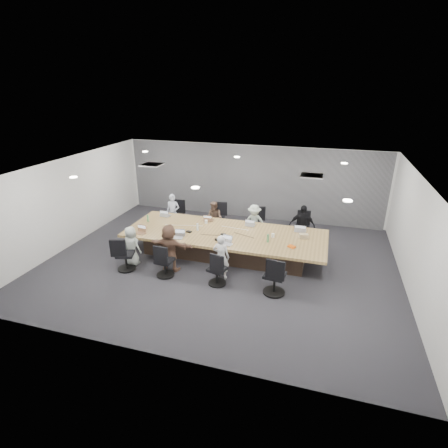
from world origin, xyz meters
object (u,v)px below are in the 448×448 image
(laptop_1, at_px, (209,220))
(laptop_4, at_px, (141,233))
(stapler, at_px, (218,240))
(snack_packet, at_px, (292,247))
(chair_2, at_px, (256,225))
(person_3, at_px, (302,226))
(laptop_6, at_px, (227,244))
(conference_table, at_px, (225,243))
(chair_7, at_px, (275,278))
(chair_3, at_px, (302,230))
(person_0, at_px, (173,212))
(bottle_clear, at_px, (197,227))
(laptop_5, at_px, (178,238))
(bottle_green_right, at_px, (268,238))
(person_4, at_px, (131,246))
(chair_1, at_px, (218,220))
(chair_6, at_px, (217,272))
(laptop_3, at_px, (300,230))
(person_6, at_px, (221,257))
(chair_5, at_px, (165,263))
(canvas_bag, at_px, (304,236))
(person_1, at_px, (215,219))
(bottle_green_left, at_px, (148,218))
(person_2, at_px, (254,222))
(laptop_0, at_px, (166,215))
(laptop_2, at_px, (251,225))
(chair_0, at_px, (177,217))
(mug_brown, at_px, (140,226))
(person_5, at_px, (170,248))

(laptop_1, xyz_separation_m, laptop_4, (-1.62, -1.60, 0.00))
(stapler, bearing_deg, snack_packet, 22.41)
(chair_2, height_order, person_3, person_3)
(laptop_1, height_order, laptop_6, same)
(conference_table, relative_size, chair_7, 6.97)
(chair_3, distance_m, person_0, 4.51)
(laptop_1, bearing_deg, bottle_clear, 84.31)
(laptop_5, height_order, bottle_green_right, bottle_green_right)
(chair_2, bearing_deg, person_4, 30.90)
(chair_1, height_order, chair_3, chair_1)
(chair_6, xyz_separation_m, laptop_4, (-2.69, 0.90, 0.38))
(laptop_3, distance_m, person_6, 2.85)
(chair_6, distance_m, bottle_green_right, 1.81)
(person_0, distance_m, stapler, 3.06)
(laptop_5, bearing_deg, chair_3, 28.42)
(laptop_1, height_order, snack_packet, snack_packet)
(chair_5, height_order, bottle_clear, bottle_clear)
(laptop_5, xyz_separation_m, person_6, (1.49, -0.55, -0.12))
(conference_table, bearing_deg, person_0, 149.86)
(canvas_bag, relative_size, snack_packet, 1.27)
(person_1, bearing_deg, bottle_green_left, -135.00)
(person_3, height_order, canvas_bag, person_3)
(chair_6, xyz_separation_m, person_2, (0.31, 3.05, 0.25))
(chair_6, bearing_deg, laptop_0, 152.55)
(chair_1, bearing_deg, laptop_5, 67.13)
(laptop_6, height_order, stapler, stapler)
(laptop_2, height_order, stapler, stapler)
(laptop_4, bearing_deg, laptop_1, 51.81)
(chair_6, relative_size, person_0, 0.56)
(person_6, height_order, bottle_clear, person_6)
(laptop_2, distance_m, laptop_3, 1.56)
(chair_0, bearing_deg, bottle_green_left, 71.89)
(person_2, bearing_deg, bottle_clear, -135.18)
(chair_5, relative_size, mug_brown, 7.86)
(bottle_green_left, bearing_deg, laptop_4, -74.95)
(chair_3, relative_size, laptop_6, 2.78)
(laptop_6, xyz_separation_m, snack_packet, (1.75, 0.34, 0.01))
(laptop_1, xyz_separation_m, bottle_green_left, (-1.87, -0.66, 0.11))
(laptop_1, xyz_separation_m, mug_brown, (-1.87, -1.16, 0.04))
(laptop_1, distance_m, mug_brown, 2.21)
(person_2, relative_size, bottle_clear, 5.54)
(stapler, xyz_separation_m, canvas_bag, (2.32, 0.91, 0.03))
(person_1, bearing_deg, laptop_6, -51.48)
(bottle_green_left, bearing_deg, chair_0, 78.27)
(chair_2, distance_m, person_2, 0.42)
(chair_0, height_order, chair_2, chair_2)
(chair_0, relative_size, chair_6, 0.99)
(bottle_clear, bearing_deg, bottle_green_right, -5.89)
(bottle_green_left, distance_m, snack_packet, 4.73)
(chair_0, height_order, person_5, person_5)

